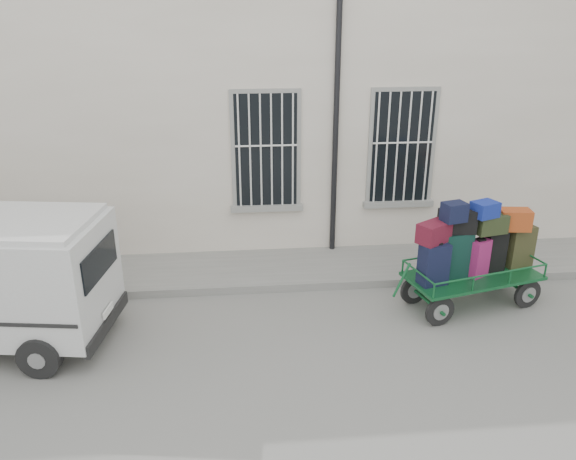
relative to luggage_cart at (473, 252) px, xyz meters
The scene contains 4 objects.
ground 3.16m from the luggage_cart, 168.78° to the right, with size 80.00×80.00×0.00m, color slate.
building 6.06m from the luggage_cart, 120.84° to the left, with size 24.00×5.15×6.00m.
sidewalk 3.48m from the luggage_cart, 151.15° to the left, with size 24.00×1.70×0.15m, color slate.
luggage_cart is the anchor object (origin of this frame).
Camera 1 is at (-1.00, -7.71, 4.84)m, focal length 35.00 mm.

